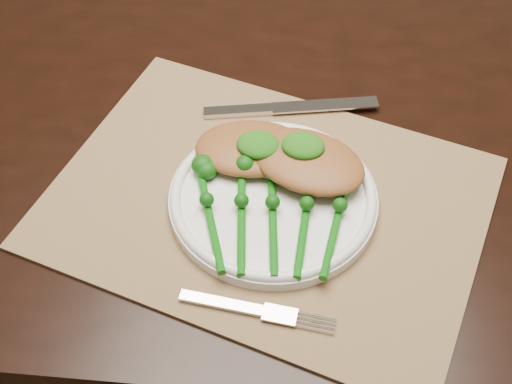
% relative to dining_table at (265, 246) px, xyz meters
% --- Properties ---
extents(dining_table, '(1.70, 1.08, 0.75)m').
position_rel_dining_table_xyz_m(dining_table, '(0.00, 0.00, 0.00)').
color(dining_table, black).
rests_on(dining_table, ground).
extents(placemat, '(0.57, 0.46, 0.00)m').
position_rel_dining_table_xyz_m(placemat, '(0.04, -0.20, 0.38)').
color(placemat, olive).
rests_on(placemat, dining_table).
extents(dinner_plate, '(0.25, 0.25, 0.02)m').
position_rel_dining_table_xyz_m(dinner_plate, '(0.05, -0.21, 0.39)').
color(dinner_plate, white).
rests_on(dinner_plate, placemat).
extents(knife, '(0.23, 0.09, 0.01)m').
position_rel_dining_table_xyz_m(knife, '(0.02, -0.05, 0.38)').
color(knife, silver).
rests_on(knife, placemat).
extents(fork, '(0.17, 0.02, 0.01)m').
position_rel_dining_table_xyz_m(fork, '(0.07, -0.36, 0.38)').
color(fork, silver).
rests_on(fork, placemat).
extents(chicken_fillet_left, '(0.15, 0.12, 0.03)m').
position_rel_dining_table_xyz_m(chicken_fillet_left, '(0.01, -0.15, 0.41)').
color(chicken_fillet_left, brown).
rests_on(chicken_fillet_left, dinner_plate).
extents(chicken_fillet_right, '(0.16, 0.14, 0.03)m').
position_rel_dining_table_xyz_m(chicken_fillet_right, '(0.08, -0.16, 0.41)').
color(chicken_fillet_right, brown).
rests_on(chicken_fillet_right, dinner_plate).
extents(pesto_dollop_left, '(0.05, 0.04, 0.02)m').
position_rel_dining_table_xyz_m(pesto_dollop_left, '(0.02, -0.16, 0.42)').
color(pesto_dollop_left, '#144E0B').
rests_on(pesto_dollop_left, chicken_fillet_left).
extents(pesto_dollop_right, '(0.05, 0.04, 0.02)m').
position_rel_dining_table_xyz_m(pesto_dollop_right, '(0.07, -0.15, 0.43)').
color(pesto_dollop_right, '#144E0B').
rests_on(pesto_dollop_right, chicken_fillet_right).
extents(broccolini_bundle, '(0.19, 0.21, 0.04)m').
position_rel_dining_table_xyz_m(broccolini_bundle, '(0.06, -0.25, 0.40)').
color(broccolini_bundle, '#0C590B').
rests_on(broccolini_bundle, dinner_plate).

